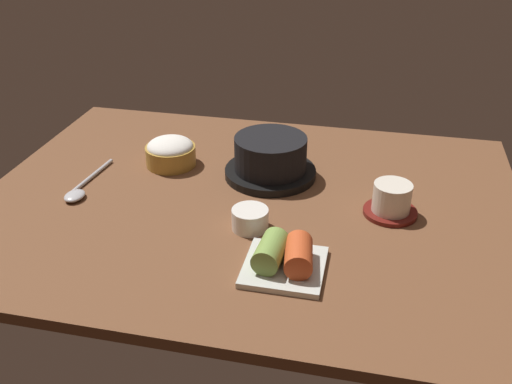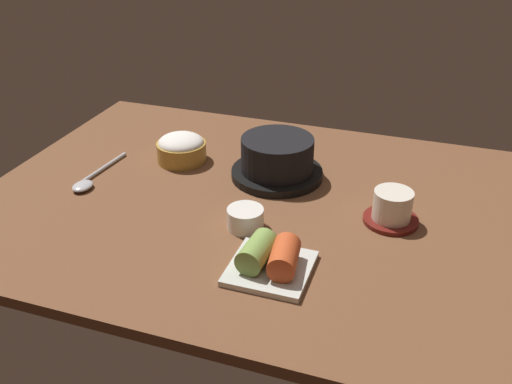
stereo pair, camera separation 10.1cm
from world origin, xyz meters
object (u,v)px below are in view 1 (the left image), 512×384
Objects in this scene: tea_cup_with_saucer at (392,200)px; banchan_cup_center at (250,218)px; spoon at (80,189)px; rice_bowl at (171,152)px; kimchi_plate at (284,258)px; stone_pot at (270,158)px.

banchan_cup_center is at bearing -156.96° from tea_cup_with_saucer.
banchan_cup_center is 0.35× the size of spoon.
tea_cup_with_saucer is (44.90, -10.25, -0.10)cm from rice_bowl.
banchan_cup_center is at bearing 126.85° from kimchi_plate.
banchan_cup_center is at bearing -43.17° from rice_bowl.
kimchi_plate is at bearing -20.19° from spoon.
tea_cup_with_saucer reaches higher than rice_bowl.
rice_bowl is 1.64× the size of banchan_cup_center.
tea_cup_with_saucer is at bearing 52.48° from kimchi_plate.
rice_bowl is at bearing 178.50° from stone_pot.
rice_bowl is 46.05cm from tea_cup_with_saucer.
rice_bowl is 0.57× the size of spoon.
spoon is at bearing -130.67° from rice_bowl.
stone_pot is 1.90× the size of tea_cup_with_saucer.
stone_pot is 19.75cm from banchan_cup_center.
banchan_cup_center is at bearing -88.85° from stone_pot.
kimchi_plate is (-15.60, -20.31, -0.65)cm from tea_cup_with_saucer.
stone_pot reaches higher than kimchi_plate.
rice_bowl reaches higher than kimchi_plate.
banchan_cup_center is (0.40, -19.64, -2.06)cm from stone_pot.
banchan_cup_center is 12.96cm from kimchi_plate.
stone_pot is 31.16cm from kimchi_plate.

